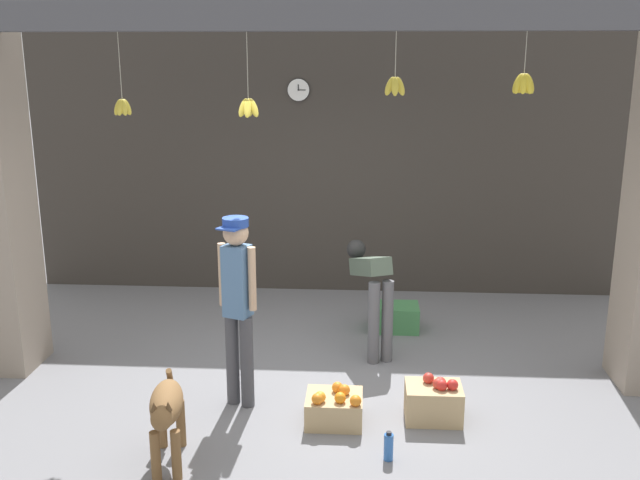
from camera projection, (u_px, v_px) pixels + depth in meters
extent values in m
plane|color=slate|center=(317.00, 387.00, 6.33)|extent=(60.00, 60.00, 0.00)
cube|color=#38332D|center=(332.00, 159.00, 8.58)|extent=(7.33, 0.12, 3.29)
cube|color=#4C4C51|center=(318.00, 15.00, 5.64)|extent=(5.43, 0.24, 0.24)
cylinder|color=#B2AD99|center=(120.00, 66.00, 5.87)|extent=(0.01, 0.01, 0.54)
ellipsoid|color=gold|center=(127.00, 107.00, 5.96)|extent=(0.10, 0.05, 0.15)
ellipsoid|color=gold|center=(126.00, 107.00, 5.99)|extent=(0.08, 0.09, 0.16)
ellipsoid|color=gold|center=(123.00, 107.00, 5.99)|extent=(0.06, 0.10, 0.15)
ellipsoid|color=gold|center=(119.00, 107.00, 5.98)|extent=(0.10, 0.07, 0.16)
ellipsoid|color=gold|center=(118.00, 107.00, 5.95)|extent=(0.10, 0.07, 0.16)
ellipsoid|color=gold|center=(120.00, 107.00, 5.92)|extent=(0.06, 0.10, 0.15)
ellipsoid|color=gold|center=(124.00, 107.00, 5.93)|extent=(0.08, 0.09, 0.16)
cylinder|color=#B2AD99|center=(247.00, 65.00, 5.75)|extent=(0.01, 0.01, 0.53)
ellipsoid|color=gold|center=(254.00, 108.00, 5.84)|extent=(0.11, 0.06, 0.17)
ellipsoid|color=gold|center=(249.00, 107.00, 5.88)|extent=(0.06, 0.11, 0.17)
ellipsoid|color=gold|center=(243.00, 108.00, 5.84)|extent=(0.11, 0.06, 0.17)
ellipsoid|color=gold|center=(248.00, 108.00, 5.80)|extent=(0.06, 0.11, 0.17)
cylinder|color=#B2AD99|center=(396.00, 54.00, 5.64)|extent=(0.01, 0.01, 0.35)
ellipsoid|color=gold|center=(400.00, 86.00, 5.70)|extent=(0.11, 0.06, 0.17)
ellipsoid|color=gold|center=(395.00, 86.00, 5.74)|extent=(0.06, 0.11, 0.17)
ellipsoid|color=gold|center=(390.00, 86.00, 5.71)|extent=(0.11, 0.06, 0.17)
ellipsoid|color=gold|center=(395.00, 86.00, 5.66)|extent=(0.06, 0.11, 0.17)
cylinder|color=#B2AD99|center=(526.00, 52.00, 5.62)|extent=(0.01, 0.01, 0.33)
ellipsoid|color=yellow|center=(529.00, 84.00, 5.68)|extent=(0.12, 0.06, 0.18)
ellipsoid|color=yellow|center=(526.00, 83.00, 5.71)|extent=(0.10, 0.11, 0.19)
ellipsoid|color=yellow|center=(521.00, 83.00, 5.72)|extent=(0.08, 0.12, 0.18)
ellipsoid|color=yellow|center=(518.00, 83.00, 5.70)|extent=(0.11, 0.09, 0.19)
ellipsoid|color=yellow|center=(519.00, 84.00, 5.66)|extent=(0.11, 0.09, 0.19)
ellipsoid|color=yellow|center=(523.00, 84.00, 5.64)|extent=(0.08, 0.12, 0.18)
ellipsoid|color=yellow|center=(528.00, 84.00, 5.64)|extent=(0.10, 0.11, 0.19)
ellipsoid|color=brown|center=(167.00, 402.00, 5.05)|extent=(0.33, 0.62, 0.23)
cylinder|color=brown|center=(176.00, 455.00, 4.92)|extent=(0.07, 0.07, 0.37)
cylinder|color=brown|center=(156.00, 456.00, 4.91)|extent=(0.07, 0.07, 0.37)
cylinder|color=brown|center=(181.00, 423.00, 5.35)|extent=(0.07, 0.07, 0.37)
cylinder|color=brown|center=(162.00, 424.00, 5.33)|extent=(0.07, 0.07, 0.37)
ellipsoid|color=brown|center=(162.00, 418.00, 4.73)|extent=(0.19, 0.24, 0.16)
cone|color=brown|center=(168.00, 406.00, 4.72)|extent=(0.05, 0.05, 0.07)
cone|color=brown|center=(154.00, 407.00, 4.71)|extent=(0.05, 0.05, 0.07)
cylinder|color=brown|center=(170.00, 379.00, 5.36)|extent=(0.08, 0.19, 0.24)
cylinder|color=#424247|center=(247.00, 362.00, 5.90)|extent=(0.11, 0.11, 0.80)
cylinder|color=#424247|center=(233.00, 359.00, 5.96)|extent=(0.11, 0.11, 0.80)
cube|color=#4C7099|center=(237.00, 281.00, 5.75)|extent=(0.25, 0.23, 0.60)
cylinder|color=tan|center=(252.00, 279.00, 5.69)|extent=(0.06, 0.06, 0.53)
cylinder|color=tan|center=(222.00, 274.00, 5.80)|extent=(0.06, 0.06, 0.53)
sphere|color=tan|center=(236.00, 233.00, 5.65)|extent=(0.21, 0.21, 0.21)
cylinder|color=#234299|center=(235.00, 222.00, 5.63)|extent=(0.21, 0.21, 0.07)
cube|color=#234299|center=(229.00, 229.00, 5.55)|extent=(0.20, 0.17, 0.01)
cylinder|color=#56565B|center=(374.00, 323.00, 6.74)|extent=(0.11, 0.11, 0.81)
cylinder|color=#56565B|center=(387.00, 321.00, 6.78)|extent=(0.11, 0.11, 0.81)
cube|color=#4C5B4C|center=(370.00, 266.00, 6.89)|extent=(0.43, 0.63, 0.31)
sphere|color=black|center=(356.00, 249.00, 7.21)|extent=(0.19, 0.19, 0.19)
cube|color=tan|center=(334.00, 409.00, 5.71)|extent=(0.45, 0.40, 0.23)
sphere|color=orange|center=(317.00, 399.00, 5.55)|extent=(0.09, 0.09, 0.09)
sphere|color=orange|center=(344.00, 390.00, 5.70)|extent=(0.09, 0.09, 0.09)
sphere|color=orange|center=(356.00, 401.00, 5.52)|extent=(0.09, 0.09, 0.09)
sphere|color=orange|center=(320.00, 397.00, 5.58)|extent=(0.09, 0.09, 0.09)
sphere|color=orange|center=(340.00, 398.00, 5.57)|extent=(0.09, 0.09, 0.09)
sphere|color=orange|center=(337.00, 387.00, 5.74)|extent=(0.09, 0.09, 0.09)
cube|color=tan|center=(433.00, 403.00, 5.75)|extent=(0.45, 0.35, 0.29)
sphere|color=red|center=(428.00, 378.00, 5.77)|extent=(0.09, 0.09, 0.09)
sphere|color=red|center=(442.00, 385.00, 5.65)|extent=(0.09, 0.09, 0.09)
sphere|color=red|center=(440.00, 383.00, 5.69)|extent=(0.09, 0.09, 0.09)
sphere|color=red|center=(438.00, 384.00, 5.67)|extent=(0.09, 0.09, 0.09)
sphere|color=red|center=(452.00, 385.00, 5.65)|extent=(0.09, 0.09, 0.09)
cube|color=#42844C|center=(393.00, 317.00, 7.63)|extent=(0.53, 0.37, 0.27)
cylinder|color=#2D60AD|center=(389.00, 447.00, 5.18)|extent=(0.07, 0.07, 0.20)
cylinder|color=black|center=(389.00, 433.00, 5.15)|extent=(0.04, 0.04, 0.02)
cylinder|color=black|center=(299.00, 90.00, 8.33)|extent=(0.27, 0.01, 0.27)
cylinder|color=white|center=(298.00, 90.00, 8.32)|extent=(0.25, 0.02, 0.25)
cube|color=black|center=(298.00, 88.00, 8.30)|extent=(0.01, 0.01, 0.07)
cube|color=black|center=(302.00, 90.00, 8.30)|extent=(0.10, 0.01, 0.01)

